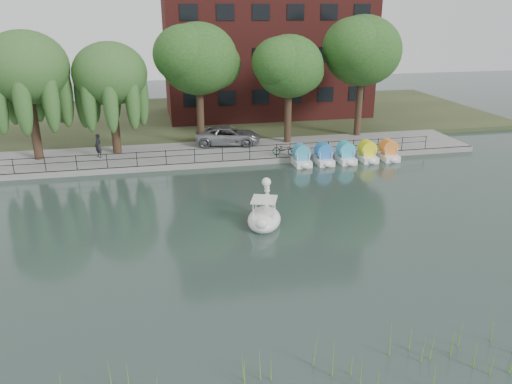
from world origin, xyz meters
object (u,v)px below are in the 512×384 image
object	(u,v)px
bicycle	(284,149)
pedestrian	(98,144)
minivan	(228,134)
swan_boat	(264,216)

from	to	relation	value
bicycle	pedestrian	distance (m)	13.66
minivan	swan_boat	size ratio (longest dim) A/B	1.89
pedestrian	bicycle	bearing A→B (deg)	38.19
bicycle	swan_boat	size ratio (longest dim) A/B	0.55
bicycle	pedestrian	world-z (taller)	pedestrian
pedestrian	swan_boat	bearing A→B (deg)	-7.39
bicycle	swan_boat	bearing A→B (deg)	177.81
minivan	bicycle	xyz separation A→B (m)	(3.60, -3.91, -0.33)
minivan	swan_boat	bearing A→B (deg)	-171.98
pedestrian	swan_boat	size ratio (longest dim) A/B	0.63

